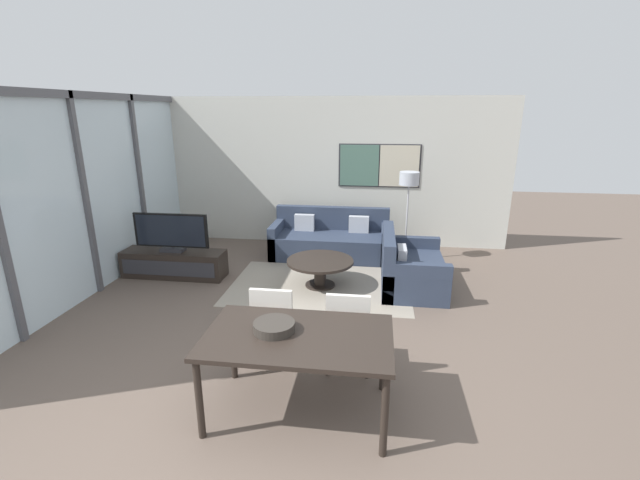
% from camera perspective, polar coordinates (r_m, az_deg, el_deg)
% --- Properties ---
extents(ground_plane, '(24.00, 24.00, 0.00)m').
position_cam_1_polar(ground_plane, '(3.71, -11.90, -27.06)').
color(ground_plane, brown).
extents(wall_back, '(7.00, 0.09, 2.80)m').
position_cam_1_polar(wall_back, '(8.33, 0.75, 9.03)').
color(wall_back, silver).
rests_on(wall_back, ground_plane).
extents(window_wall_left, '(0.07, 5.70, 2.80)m').
position_cam_1_polar(window_wall_left, '(6.76, -29.15, 6.11)').
color(window_wall_left, silver).
rests_on(window_wall_left, ground_plane).
extents(area_rug, '(2.69, 1.81, 0.01)m').
position_cam_1_polar(area_rug, '(6.52, 0.02, -6.10)').
color(area_rug, gray).
rests_on(area_rug, ground_plane).
extents(tv_console, '(1.62, 0.45, 0.42)m').
position_cam_1_polar(tv_console, '(7.20, -18.84, -3.00)').
color(tv_console, black).
rests_on(tv_console, ground_plane).
extents(television, '(1.19, 0.20, 0.61)m').
position_cam_1_polar(television, '(7.05, -19.24, 0.94)').
color(television, '#2D2D33').
rests_on(television, tv_console).
extents(sofa_main, '(2.10, 0.91, 0.84)m').
position_cam_1_polar(sofa_main, '(7.79, 1.44, -0.07)').
color(sofa_main, '#2D384C').
rests_on(sofa_main, ground_plane).
extents(sofa_side, '(0.91, 1.40, 0.84)m').
position_cam_1_polar(sofa_side, '(6.52, 11.55, -3.87)').
color(sofa_side, '#2D384C').
rests_on(sofa_side, ground_plane).
extents(coffee_table, '(1.00, 1.00, 0.42)m').
position_cam_1_polar(coffee_table, '(6.40, 0.02, -3.55)').
color(coffee_table, black).
rests_on(coffee_table, ground_plane).
extents(dining_table, '(1.58, 0.94, 0.76)m').
position_cam_1_polar(dining_table, '(3.70, -2.92, -13.52)').
color(dining_table, black).
rests_on(dining_table, ground_plane).
extents(dining_chair_left, '(0.46, 0.46, 0.89)m').
position_cam_1_polar(dining_chair_left, '(4.48, -6.06, -10.62)').
color(dining_chair_left, beige).
rests_on(dining_chair_left, ground_plane).
extents(dining_chair_centre, '(0.46, 0.46, 0.89)m').
position_cam_1_polar(dining_chair_centre, '(4.35, 3.81, -11.44)').
color(dining_chair_centre, beige).
rests_on(dining_chair_centre, ground_plane).
extents(fruit_bowl, '(0.35, 0.35, 0.08)m').
position_cam_1_polar(fruit_bowl, '(3.71, -6.14, -11.34)').
color(fruit_bowl, '#332D28').
rests_on(fruit_bowl, dining_table).
extents(floor_lamp, '(0.33, 0.33, 1.57)m').
position_cam_1_polar(floor_lamp, '(7.41, 11.76, 7.02)').
color(floor_lamp, '#2D2D33').
rests_on(floor_lamp, ground_plane).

